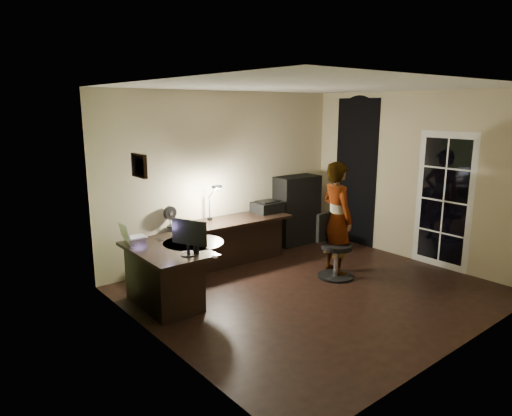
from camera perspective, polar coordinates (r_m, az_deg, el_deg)
floor at (r=6.36m, az=7.16°, el=-10.30°), size 4.50×4.00×0.01m
ceiling at (r=5.87m, az=7.90°, el=14.89°), size 4.50×4.00×0.01m
wall_back at (r=7.46m, az=-3.75°, el=4.02°), size 4.50×0.01×2.70m
wall_front at (r=4.85m, az=24.96°, el=-1.81°), size 4.50×0.01×2.70m
wall_left at (r=4.63m, az=-12.10°, el=-1.54°), size 0.01×4.00×2.70m
wall_right at (r=7.74m, az=19.10°, el=3.66°), size 0.01×4.00×2.70m
green_wall_overlay at (r=4.63m, az=-11.93°, el=-1.51°), size 0.00×4.00×2.70m
arched_doorway at (r=8.39m, az=12.35°, el=4.36°), size 0.01×0.90×2.60m
french_door at (r=7.51m, az=22.40°, el=0.81°), size 0.02×0.92×2.10m
framed_picture at (r=4.95m, az=-14.40°, el=5.15°), size 0.04×0.30×0.25m
desk_left at (r=5.91m, az=-11.02°, el=-8.35°), size 0.81×1.29×0.74m
desk_right at (r=7.31m, az=-2.80°, el=-4.15°), size 1.93×0.76×0.71m
cabinet at (r=8.31m, az=5.10°, el=-0.25°), size 0.85×0.46×1.24m
laptop_stand at (r=6.04m, az=-14.88°, el=-3.99°), size 0.23×0.20×0.09m
laptop at (r=6.00m, az=-14.96°, el=-2.71°), size 0.29×0.27×0.20m
monitor at (r=5.44m, az=-8.49°, el=-4.31°), size 0.28×0.47×0.31m
mouse at (r=5.34m, az=-5.17°, el=-6.12°), size 0.06×0.09×0.03m
phone at (r=6.17m, az=-12.04°, el=-3.90°), size 0.09×0.15×0.01m
pen at (r=6.23m, az=-7.03°, el=-3.53°), size 0.01×0.13×0.01m
speaker at (r=5.49m, az=-7.49°, el=-4.87°), size 0.09×0.09×0.17m
notepad at (r=5.54m, az=-8.47°, el=-5.64°), size 0.20×0.23×0.01m
desk_fan at (r=6.92m, az=-10.71°, el=-1.05°), size 0.22×0.13×0.32m
headphones at (r=7.59m, az=2.07°, el=-0.54°), size 0.18×0.10×0.08m
printer at (r=7.68m, az=1.43°, el=0.14°), size 0.48×0.37×0.21m
desk_lamp at (r=7.13m, az=-5.86°, el=0.81°), size 0.22×0.32×0.63m
office_chair at (r=6.74m, az=10.07°, el=-4.75°), size 0.57×0.57×0.94m
person at (r=6.82m, az=10.08°, el=-1.30°), size 0.53×0.68×1.69m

